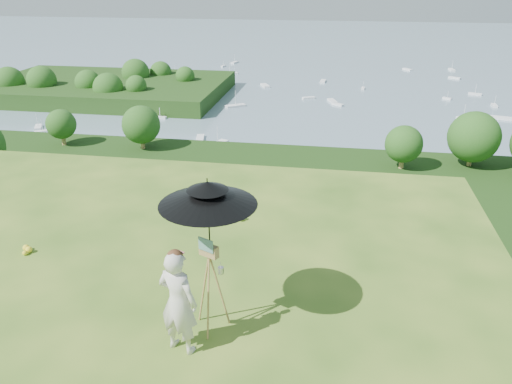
# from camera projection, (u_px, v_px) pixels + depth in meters

# --- Properties ---
(ground) EXTENTS (14.00, 14.00, 0.00)m
(ground) POSITION_uv_depth(u_px,v_px,m) (89.00, 318.00, 7.73)
(ground) COLOR #335E1A
(ground) RESTS_ON ground
(forest_slope) EXTENTS (140.00, 56.00, 22.00)m
(forest_slope) POSITION_uv_depth(u_px,v_px,m) (286.00, 334.00, 51.03)
(forest_slope) COLOR #17330E
(forest_slope) RESTS_ON bay_water
(shoreline_tier) EXTENTS (170.00, 28.00, 8.00)m
(shoreline_tier) POSITION_uv_depth(u_px,v_px,m) (309.00, 220.00, 89.97)
(shoreline_tier) COLOR gray
(shoreline_tier) RESTS_ON bay_water
(bay_water) EXTENTS (700.00, 700.00, 0.00)m
(bay_water) POSITION_uv_depth(u_px,v_px,m) (332.00, 61.00, 238.13)
(bay_water) COLOR #7798AA
(bay_water) RESTS_ON ground
(peninsula) EXTENTS (90.00, 60.00, 12.00)m
(peninsula) POSITION_uv_depth(u_px,v_px,m) (106.00, 81.00, 170.51)
(peninsula) COLOR #17330E
(peninsula) RESTS_ON bay_water
(slope_trees) EXTENTS (110.00, 50.00, 6.00)m
(slope_trees) POSITION_uv_depth(u_px,v_px,m) (290.00, 211.00, 45.38)
(slope_trees) COLOR #184E17
(slope_trees) RESTS_ON forest_slope
(harbor_town) EXTENTS (110.00, 22.00, 5.00)m
(harbor_town) POSITION_uv_depth(u_px,v_px,m) (311.00, 187.00, 87.35)
(harbor_town) COLOR silver
(harbor_town) RESTS_ON shoreline_tier
(moored_boats) EXTENTS (140.00, 140.00, 0.70)m
(moored_boats) POSITION_uv_depth(u_px,v_px,m) (289.00, 97.00, 168.52)
(moored_boats) COLOR white
(moored_boats) RESTS_ON bay_water
(wildflowers) EXTENTS (10.00, 10.50, 0.12)m
(wildflowers) POSITION_uv_depth(u_px,v_px,m) (96.00, 305.00, 7.93)
(wildflowers) COLOR yellow
(wildflowers) RESTS_ON ground
(painter) EXTENTS (0.66, 0.53, 1.59)m
(painter) POSITION_uv_depth(u_px,v_px,m) (178.00, 302.00, 6.78)
(painter) COLOR silver
(painter) RESTS_ON ground
(field_easel) EXTENTS (0.78, 0.78, 1.55)m
(field_easel) POSITION_uv_depth(u_px,v_px,m) (210.00, 284.00, 7.22)
(field_easel) COLOR #A17F43
(field_easel) RESTS_ON ground
(sun_umbrella) EXTENTS (1.75, 1.75, 1.14)m
(sun_umbrella) POSITION_uv_depth(u_px,v_px,m) (209.00, 217.00, 6.81)
(sun_umbrella) COLOR black
(sun_umbrella) RESTS_ON field_easel
(painter_cap) EXTENTS (0.30, 0.32, 0.10)m
(painter_cap) POSITION_uv_depth(u_px,v_px,m) (175.00, 254.00, 6.48)
(painter_cap) COLOR #E37F7D
(painter_cap) RESTS_ON painter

